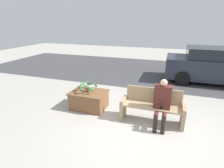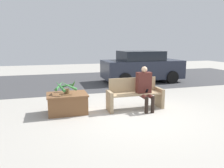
{
  "view_description": "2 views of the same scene",
  "coord_description": "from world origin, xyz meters",
  "px_view_note": "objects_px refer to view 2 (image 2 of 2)",
  "views": [
    {
      "loc": [
        0.56,
        -3.8,
        2.61
      ],
      "look_at": [
        -1.06,
        0.95,
        0.81
      ],
      "focal_mm": 28.0,
      "sensor_mm": 36.0,
      "label": 1
    },
    {
      "loc": [
        -2.22,
        -5.31,
        1.95
      ],
      "look_at": [
        -0.37,
        0.96,
        0.71
      ],
      "focal_mm": 35.0,
      "sensor_mm": 36.0,
      "label": 2
    }
  ],
  "objects_px": {
    "person_seated": "(145,86)",
    "potted_plant": "(66,86)",
    "parked_car": "(142,67)",
    "planter_box": "(67,103)",
    "bench": "(135,94)"
  },
  "relations": [
    {
      "from": "bench",
      "to": "potted_plant",
      "type": "height_order",
      "value": "potted_plant"
    },
    {
      "from": "bench",
      "to": "planter_box",
      "type": "bearing_deg",
      "value": 175.8
    },
    {
      "from": "person_seated",
      "to": "planter_box",
      "type": "xyz_separation_m",
      "value": [
        -2.21,
        0.32,
        -0.41
      ]
    },
    {
      "from": "person_seated",
      "to": "potted_plant",
      "type": "xyz_separation_m",
      "value": [
        -2.23,
        0.33,
        0.06
      ]
    },
    {
      "from": "bench",
      "to": "parked_car",
      "type": "relative_size",
      "value": 0.43
    },
    {
      "from": "person_seated",
      "to": "parked_car",
      "type": "xyz_separation_m",
      "value": [
        1.86,
        4.4,
        0.06
      ]
    },
    {
      "from": "potted_plant",
      "to": "parked_car",
      "type": "distance_m",
      "value": 5.77
    },
    {
      "from": "planter_box",
      "to": "parked_car",
      "type": "bearing_deg",
      "value": 45.07
    },
    {
      "from": "bench",
      "to": "planter_box",
      "type": "distance_m",
      "value": 1.98
    },
    {
      "from": "planter_box",
      "to": "potted_plant",
      "type": "height_order",
      "value": "potted_plant"
    },
    {
      "from": "potted_plant",
      "to": "parked_car",
      "type": "bearing_deg",
      "value": 44.91
    },
    {
      "from": "planter_box",
      "to": "parked_car",
      "type": "distance_m",
      "value": 5.78
    },
    {
      "from": "planter_box",
      "to": "parked_car",
      "type": "relative_size",
      "value": 0.28
    },
    {
      "from": "person_seated",
      "to": "parked_car",
      "type": "bearing_deg",
      "value": 67.11
    },
    {
      "from": "bench",
      "to": "person_seated",
      "type": "distance_m",
      "value": 0.4
    }
  ]
}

